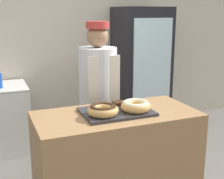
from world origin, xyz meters
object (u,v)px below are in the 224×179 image
at_px(donut_light_glaze, 136,105).
at_px(brownie_back_left, 103,105).
at_px(baker_person, 98,99).
at_px(donut_chocolate_glaze, 103,109).
at_px(brownie_back_right, 118,103).
at_px(beverage_fridge, 141,71).
at_px(serving_tray, 117,112).

xyz_separation_m(donut_light_glaze, brownie_back_left, (-0.22, 0.20, -0.03)).
bearing_deg(brownie_back_left, baker_person, 74.29).
height_order(donut_chocolate_glaze, donut_light_glaze, same).
xyz_separation_m(donut_chocolate_glaze, brownie_back_right, (0.22, 0.20, -0.03)).
xyz_separation_m(brownie_back_left, brownie_back_right, (0.15, 0.00, 0.00)).
bearing_deg(beverage_fridge, donut_light_glaze, -118.52).
xyz_separation_m(donut_chocolate_glaze, baker_person, (0.22, 0.72, -0.13)).
distance_m(donut_chocolate_glaze, beverage_fridge, 2.20).
relative_size(serving_tray, donut_light_glaze, 2.31).
bearing_deg(donut_chocolate_glaze, baker_person, 73.08).
bearing_deg(beverage_fridge, serving_tray, -122.93).
distance_m(donut_light_glaze, beverage_fridge, 2.04).
xyz_separation_m(donut_light_glaze, baker_person, (-0.07, 0.72, -0.13)).
height_order(donut_light_glaze, brownie_back_right, donut_light_glaze).
bearing_deg(serving_tray, donut_light_glaze, -24.26).
bearing_deg(baker_person, serving_tray, -96.53).
bearing_deg(donut_chocolate_glaze, serving_tray, 24.26).
height_order(brownie_back_left, beverage_fridge, beverage_fridge).
bearing_deg(brownie_back_right, donut_chocolate_glaze, -137.95).
bearing_deg(baker_person, donut_chocolate_glaze, -106.92).
distance_m(brownie_back_left, beverage_fridge, 2.00).
relative_size(brownie_back_right, beverage_fridge, 0.05).
bearing_deg(brownie_back_right, serving_tray, -119.08).
bearing_deg(brownie_back_right, baker_person, 89.73).
relative_size(donut_light_glaze, brownie_back_left, 2.69).
bearing_deg(brownie_back_right, donut_light_glaze, -69.89).
relative_size(serving_tray, donut_chocolate_glaze, 2.31).
distance_m(donut_chocolate_glaze, donut_light_glaze, 0.29).
relative_size(brownie_back_right, baker_person, 0.06).
xyz_separation_m(donut_chocolate_glaze, donut_light_glaze, (0.29, 0.00, 0.00)).
height_order(serving_tray, brownie_back_right, brownie_back_right).
xyz_separation_m(serving_tray, donut_light_glaze, (0.14, -0.07, 0.06)).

